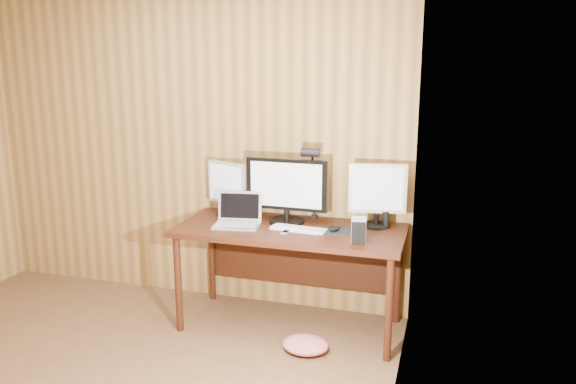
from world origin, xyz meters
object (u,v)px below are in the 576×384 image
at_px(monitor_center, 287,190).
at_px(hard_drive, 359,230).
at_px(desk, 293,241).
at_px(monitor_left, 227,187).
at_px(desk_lamp, 312,172).
at_px(keyboard, 298,229).
at_px(mouse, 334,228).
at_px(monitor_right, 377,193).
at_px(phone, 286,232).
at_px(speaker, 386,220).
at_px(laptop, 238,217).

bearing_deg(monitor_center, hard_drive, -25.49).
bearing_deg(desk, monitor_left, 168.96).
height_order(monitor_left, desk_lamp, desk_lamp).
xyz_separation_m(monitor_center, monitor_left, (-0.49, 0.05, -0.03)).
height_order(keyboard, hard_drive, hard_drive).
bearing_deg(mouse, monitor_right, 4.02).
bearing_deg(desk_lamp, monitor_right, -15.94).
relative_size(keyboard, phone, 4.12).
bearing_deg(monitor_center, mouse, -16.04).
bearing_deg(desk, monitor_right, 11.88).
bearing_deg(speaker, monitor_right, -177.91).
height_order(monitor_center, laptop, monitor_center).
height_order(desk, phone, phone).
relative_size(monitor_left, keyboard, 1.02).
relative_size(monitor_left, hard_drive, 2.71).
bearing_deg(phone, desk, 99.23).
bearing_deg(monitor_left, desk, 11.09).
relative_size(desk, monitor_right, 3.53).
distance_m(monitor_center, desk_lamp, 0.23).
relative_size(keyboard, speaker, 3.44).
relative_size(monitor_center, desk_lamp, 1.04).
xyz_separation_m(laptop, mouse, (0.69, 0.03, -0.03)).
bearing_deg(desk, speaker, 10.92).
xyz_separation_m(mouse, hard_drive, (0.20, -0.17, 0.05)).
relative_size(laptop, hard_drive, 2.34).
height_order(laptop, desk_lamp, desk_lamp).
height_order(monitor_right, laptop, monitor_right).
xyz_separation_m(monitor_left, monitor_right, (1.13, 0.02, 0.03)).
bearing_deg(monitor_right, desk, -178.39).
height_order(hard_drive, phone, hard_drive).
bearing_deg(keyboard, phone, -124.43).
relative_size(phone, desk_lamp, 0.17).
relative_size(hard_drive, desk_lamp, 0.26).
height_order(keyboard, speaker, speaker).
xyz_separation_m(mouse, speaker, (0.33, 0.19, 0.04)).
distance_m(keyboard, desk_lamp, 0.45).
bearing_deg(laptop, hard_drive, -17.80).
xyz_separation_m(monitor_center, hard_drive, (0.57, -0.29, -0.17)).
bearing_deg(phone, mouse, 30.06).
bearing_deg(monitor_right, phone, -161.53).
distance_m(mouse, phone, 0.34).
height_order(keyboard, mouse, mouse).
xyz_separation_m(keyboard, phone, (-0.07, -0.08, -0.00)).
height_order(monitor_center, monitor_left, monitor_center).
bearing_deg(hard_drive, speaker, 61.01).
bearing_deg(speaker, mouse, -149.96).
bearing_deg(desk_lamp, phone, -115.85).
bearing_deg(mouse, monitor_center, 131.26).
bearing_deg(monitor_right, monitor_left, 170.51).
height_order(desk, speaker, speaker).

